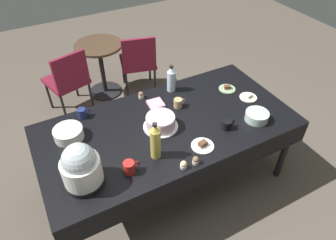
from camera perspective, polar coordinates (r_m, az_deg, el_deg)
ground at (r=3.18m, az=-0.00°, el=-10.95°), size 9.00×9.00×0.00m
potluck_table at (r=2.67m, az=-0.00°, el=-1.81°), size 2.20×1.10×0.75m
frosted_layer_cake at (r=2.57m, az=-1.40°, el=-0.38°), size 0.30×0.30×0.12m
slow_cooker at (r=2.16m, az=-15.91°, el=-8.46°), size 0.28×0.28×0.36m
glass_salad_bowl at (r=2.76m, az=16.22°, el=0.70°), size 0.20×0.20×0.08m
ceramic_snack_bowl at (r=2.61m, az=-18.05°, el=-2.38°), size 0.24×0.24×0.09m
dessert_plate_white at (r=2.45m, az=6.46°, el=-4.67°), size 0.18×0.18×0.05m
dessert_plate_cream at (r=3.02m, az=14.73°, el=4.18°), size 0.16×0.16×0.04m
dessert_plate_sage at (r=3.09m, az=10.96°, el=5.81°), size 0.16×0.16×0.04m
cupcake_vanilla at (r=2.27m, az=2.90°, el=-8.35°), size 0.05×0.05×0.07m
cupcake_mint at (r=2.31m, az=5.18°, el=-7.51°), size 0.05×0.05×0.07m
cupcake_rose at (r=2.92m, az=-5.05°, el=4.67°), size 0.05×0.05×0.07m
soda_bottle_water at (r=2.96m, az=0.61°, el=7.61°), size 0.08×0.08×0.27m
soda_bottle_ginger_ale at (r=2.26m, az=-2.36°, el=-4.01°), size 0.08×0.08×0.33m
coffee_mug_navy at (r=2.78m, az=-15.69°, el=1.27°), size 0.12×0.08×0.08m
coffee_mug_black at (r=2.61m, az=10.95°, el=-0.82°), size 0.12×0.08×0.08m
coffee_mug_tan at (r=2.79m, az=1.92°, el=3.19°), size 0.12×0.08×0.08m
coffee_mug_red at (r=2.25m, az=-7.18°, el=-8.74°), size 0.13×0.08×0.10m
paper_napkin_stack at (r=2.83m, az=-2.31°, el=3.03°), size 0.15×0.15×0.02m
maroon_chair_left at (r=3.86m, az=-18.13°, el=7.37°), size 0.54×0.54×0.85m
maroon_chair_right at (r=4.05m, az=-5.56°, el=11.03°), size 0.54×0.54×0.85m
round_cafe_table at (r=4.12m, az=-12.44°, el=10.87°), size 0.60×0.60×0.72m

